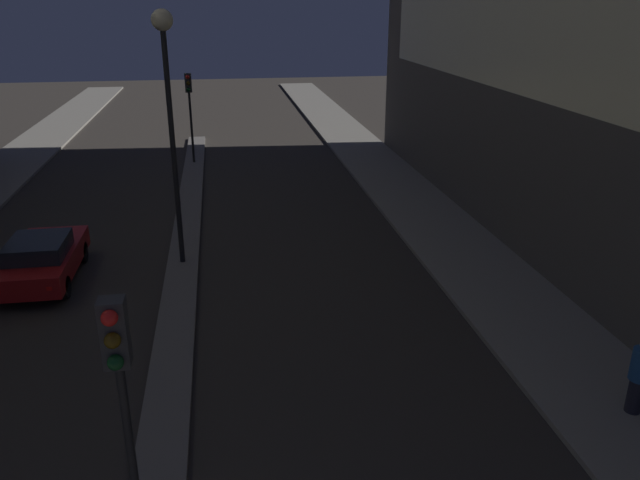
{
  "coord_description": "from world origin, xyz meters",
  "views": [
    {
      "loc": [
        1.4,
        -2.77,
        7.84
      ],
      "look_at": [
        4.42,
        16.01,
        0.5
      ],
      "focal_mm": 35.0,
      "sensor_mm": 36.0,
      "label": 1
    }
  ],
  "objects_px": {
    "traffic_light_mid": "(189,98)",
    "street_lamp": "(167,82)",
    "traffic_light_near": "(121,384)",
    "pedestrian_on_right_sidewalk": "(640,375)",
    "car_left_lane": "(43,258)"
  },
  "relations": [
    {
      "from": "traffic_light_mid",
      "to": "street_lamp",
      "type": "bearing_deg",
      "value": -90.0
    },
    {
      "from": "traffic_light_mid",
      "to": "pedestrian_on_right_sidewalk",
      "type": "xyz_separation_m",
      "value": [
        9.24,
        -22.25,
        -2.39
      ]
    },
    {
      "from": "pedestrian_on_right_sidewalk",
      "to": "traffic_light_near",
      "type": "bearing_deg",
      "value": -165.4
    },
    {
      "from": "traffic_light_near",
      "to": "traffic_light_mid",
      "type": "distance_m",
      "value": 24.66
    },
    {
      "from": "car_left_lane",
      "to": "pedestrian_on_right_sidewalk",
      "type": "height_order",
      "value": "pedestrian_on_right_sidewalk"
    },
    {
      "from": "traffic_light_near",
      "to": "street_lamp",
      "type": "xyz_separation_m",
      "value": [
        0.0,
        11.63,
        2.29
      ]
    },
    {
      "from": "street_lamp",
      "to": "car_left_lane",
      "type": "xyz_separation_m",
      "value": [
        -3.98,
        -0.54,
        -4.93
      ]
    },
    {
      "from": "traffic_light_near",
      "to": "traffic_light_mid",
      "type": "bearing_deg",
      "value": 90.0
    },
    {
      "from": "traffic_light_mid",
      "to": "car_left_lane",
      "type": "distance_m",
      "value": 14.38
    },
    {
      "from": "traffic_light_near",
      "to": "pedestrian_on_right_sidewalk",
      "type": "bearing_deg",
      "value": 14.6
    },
    {
      "from": "traffic_light_mid",
      "to": "street_lamp",
      "type": "distance_m",
      "value": 13.22
    },
    {
      "from": "traffic_light_near",
      "to": "street_lamp",
      "type": "bearing_deg",
      "value": 90.0
    },
    {
      "from": "street_lamp",
      "to": "pedestrian_on_right_sidewalk",
      "type": "height_order",
      "value": "street_lamp"
    },
    {
      "from": "traffic_light_near",
      "to": "pedestrian_on_right_sidewalk",
      "type": "height_order",
      "value": "traffic_light_near"
    },
    {
      "from": "street_lamp",
      "to": "pedestrian_on_right_sidewalk",
      "type": "distance_m",
      "value": 13.88
    }
  ]
}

